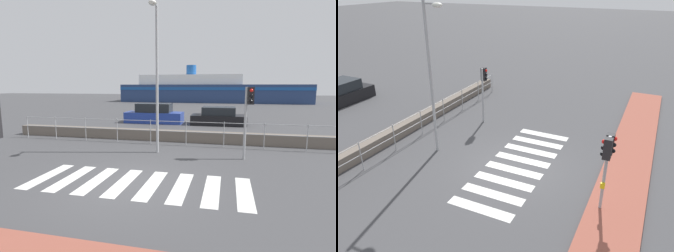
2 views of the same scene
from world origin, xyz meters
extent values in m
plane|color=#424244|center=(0.00, 0.00, 0.00)|extent=(160.00, 160.00, 0.00)
cube|color=silver|center=(-2.86, 0.00, 0.00)|extent=(0.45, 2.40, 0.01)
cube|color=silver|center=(-1.96, 0.00, 0.00)|extent=(0.45, 2.40, 0.01)
cube|color=silver|center=(-1.06, 0.00, 0.00)|extent=(0.45, 2.40, 0.01)
cube|color=silver|center=(-0.16, 0.00, 0.00)|extent=(0.45, 2.40, 0.01)
cube|color=silver|center=(0.74, 0.00, 0.00)|extent=(0.45, 2.40, 0.01)
cube|color=silver|center=(1.64, 0.00, 0.00)|extent=(0.45, 2.40, 0.01)
cube|color=silver|center=(2.54, 0.00, 0.00)|extent=(0.45, 2.40, 0.01)
cube|color=silver|center=(3.44, 0.00, 0.00)|extent=(0.45, 2.40, 0.01)
cube|color=#6B6056|center=(0.00, 6.35, 0.28)|extent=(18.46, 0.55, 0.57)
cylinder|color=#9EA0A3|center=(0.00, 5.47, 1.19)|extent=(16.61, 0.03, 0.03)
cylinder|color=#9EA0A3|center=(0.00, 5.47, 0.69)|extent=(16.61, 0.03, 0.03)
cylinder|color=#9EA0A3|center=(-8.31, 5.47, 0.62)|extent=(0.04, 0.04, 1.25)
cylinder|color=#9EA0A3|center=(-6.46, 5.47, 0.62)|extent=(0.04, 0.04, 1.25)
cylinder|color=#9EA0A3|center=(-4.62, 5.47, 0.62)|extent=(0.04, 0.04, 1.25)
cylinder|color=#9EA0A3|center=(-2.77, 5.47, 0.62)|extent=(0.04, 0.04, 1.25)
cylinder|color=#9EA0A3|center=(-0.92, 5.47, 0.62)|extent=(0.04, 0.04, 1.25)
cylinder|color=#9EA0A3|center=(0.92, 5.47, 0.62)|extent=(0.04, 0.04, 1.25)
cylinder|color=#9EA0A3|center=(2.77, 5.47, 0.62)|extent=(0.04, 0.04, 1.25)
cylinder|color=#9EA0A3|center=(4.62, 5.47, 0.62)|extent=(0.04, 0.04, 1.25)
cylinder|color=#9EA0A3|center=(6.46, 5.47, 0.62)|extent=(0.04, 0.04, 1.25)
cylinder|color=#9EA0A3|center=(3.60, 3.50, 1.46)|extent=(0.10, 0.10, 2.91)
cube|color=black|center=(3.77, 3.50, 2.57)|extent=(0.24, 0.24, 0.68)
sphere|color=red|center=(3.77, 3.36, 2.78)|extent=(0.13, 0.13, 0.13)
sphere|color=black|center=(3.77, 3.36, 2.57)|extent=(0.13, 0.13, 0.13)
sphere|color=black|center=(3.77, 3.36, 2.36)|extent=(0.13, 0.13, 0.13)
cylinder|color=#9EA0A3|center=(-0.10, 3.79, 3.18)|extent=(0.12, 0.12, 6.36)
cylinder|color=#9EA0A3|center=(-0.10, 3.48, 6.21)|extent=(0.07, 0.62, 0.07)
ellipsoid|color=silver|center=(-0.10, 3.17, 6.16)|extent=(0.32, 0.42, 0.19)
cube|color=navy|center=(0.00, 41.80, 1.57)|extent=(32.42, 8.36, 3.14)
cube|color=white|center=(-3.89, 41.80, 4.00)|extent=(18.16, 6.69, 1.73)
cube|color=#194C99|center=(0.00, 37.60, 2.45)|extent=(32.42, 0.08, 0.50)
cylinder|color=#194C99|center=(-3.89, 41.80, 5.76)|extent=(1.80, 1.80, 1.80)
cube|color=#233D9E|center=(-2.85, 12.94, 0.43)|extent=(4.59, 1.74, 0.86)
cube|color=#1E2328|center=(-2.85, 12.94, 1.21)|extent=(2.75, 1.53, 0.70)
cube|color=black|center=(2.24, 12.94, 0.37)|extent=(4.10, 1.86, 0.75)
cube|color=#1E2328|center=(2.24, 12.94, 1.06)|extent=(2.46, 1.64, 0.61)
camera|label=1|loc=(2.90, -7.24, 2.97)|focal=28.00mm
camera|label=2|loc=(-10.47, -4.62, 7.05)|focal=35.00mm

